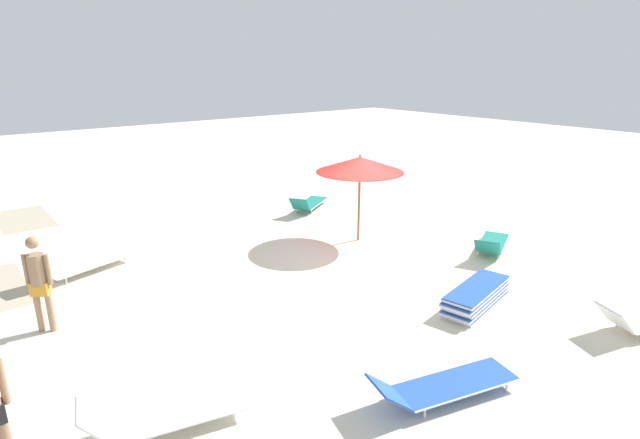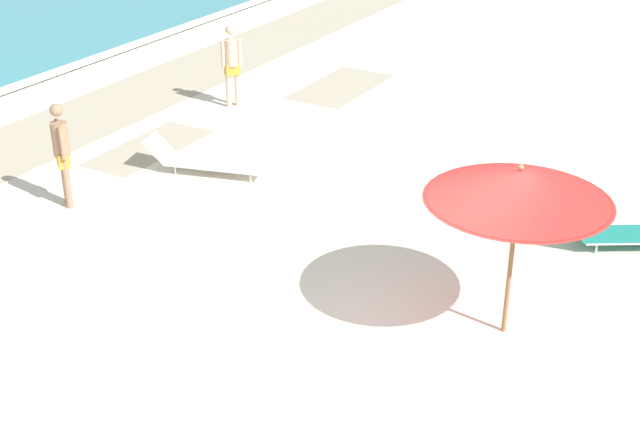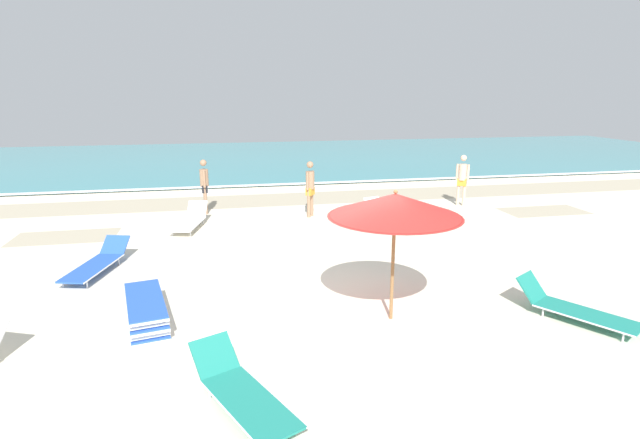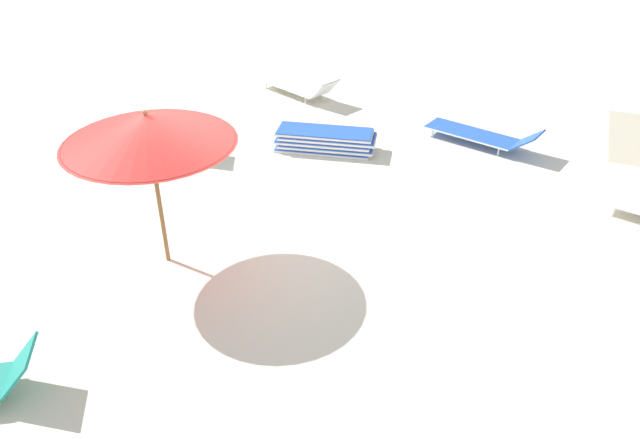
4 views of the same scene
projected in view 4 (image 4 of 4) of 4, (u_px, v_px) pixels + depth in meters
ground_plane at (259, 242)px, 9.54m from camera, size 60.00×60.00×0.16m
beach_umbrella at (148, 129)px, 7.92m from camera, size 2.27×2.27×2.31m
lounger_stack at (325, 140)px, 11.96m from camera, size 0.98×2.02×0.41m
sun_lounger_near_water_left at (482, 135)px, 12.16m from camera, size 1.18×2.33×0.52m
sun_lounger_near_water_right at (156, 148)px, 11.66m from camera, size 1.39×2.07×0.58m
sun_lounger_mid_beach_pair_a at (300, 87)px, 14.40m from camera, size 1.38×2.18×0.58m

